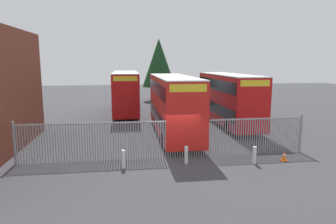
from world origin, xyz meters
TOP-DOWN VIEW (x-y plane):
  - ground_plane at (0.00, 8.00)m, footprint 100.00×100.00m
  - palisade_fence at (-0.62, 0.00)m, footprint 16.50×0.14m
  - double_decker_bus_near_gate at (5.95, 8.61)m, footprint 2.54×10.81m
  - double_decker_bus_behind_fence_left at (0.58, 5.33)m, footprint 2.54×10.81m
  - double_decker_bus_behind_fence_right at (-2.91, 15.77)m, footprint 2.54×10.81m
  - bollard_near_left at (-3.08, -1.36)m, footprint 0.20×0.20m
  - bollard_center_front at (0.28, -1.11)m, footprint 0.20×0.20m
  - bollard_near_right at (3.92, -1.64)m, footprint 0.20×0.20m
  - traffic_cone_by_gate at (5.78, -1.40)m, footprint 0.34×0.34m
  - tree_tall_back at (1.77, 26.09)m, footprint 4.68×4.68m

SIDE VIEW (x-z plane):
  - ground_plane at x=0.00m, z-range 0.00..0.00m
  - traffic_cone_by_gate at x=5.78m, z-range -0.01..0.58m
  - bollard_near_left at x=-3.08m, z-range 0.00..0.95m
  - bollard_center_front at x=0.28m, z-range 0.00..0.95m
  - bollard_near_right at x=3.92m, z-range 0.00..0.95m
  - palisade_fence at x=-0.62m, z-range 0.01..2.36m
  - double_decker_bus_near_gate at x=5.95m, z-range 0.21..4.63m
  - double_decker_bus_behind_fence_left at x=0.58m, z-range 0.21..4.63m
  - double_decker_bus_behind_fence_right at x=-2.91m, z-range 0.21..4.63m
  - tree_tall_back at x=1.77m, z-range 1.01..9.71m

